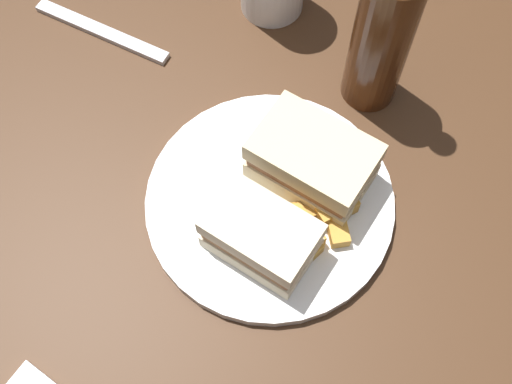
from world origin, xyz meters
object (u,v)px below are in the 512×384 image
Objects in this scene: sandwich_half_right at (313,161)px; cider_bottle at (385,25)px; fork at (102,31)px; sandwich_half_left at (261,236)px; plate at (270,202)px.

sandwich_half_right is 0.47× the size of cider_bottle.
cider_bottle is 0.34m from fork.
fork is (0.04, -0.32, -0.11)m from cider_bottle.
sandwich_half_right reaches higher than sandwich_half_left.
cider_bottle reaches higher than sandwich_half_right.
plate is 0.30m from fork.
sandwich_half_left is 0.87× the size of sandwich_half_right.
fork is (-0.10, -0.30, -0.04)m from sandwich_half_right.
sandwich_half_right is at bearing -10.45° from cider_bottle.
sandwich_half_left is at bearing -12.25° from sandwich_half_right.
plate is 1.95× the size of sandwich_half_right.
plate is at bearing -17.15° from cider_bottle.
fork is at bearing -83.60° from cider_bottle.
sandwich_half_right reaches higher than fork.
cider_bottle is at bearing 12.58° from fork.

